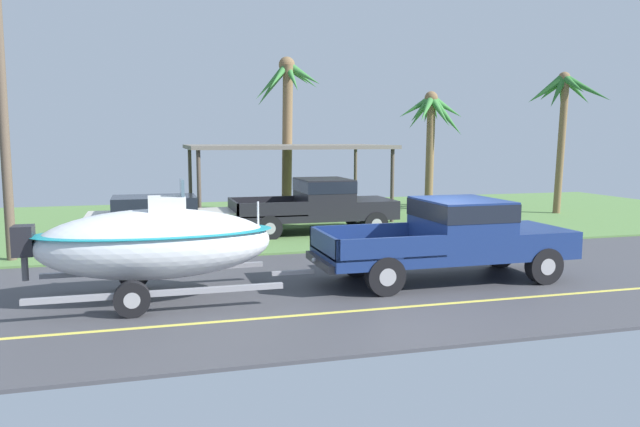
% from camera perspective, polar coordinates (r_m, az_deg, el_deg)
% --- Properties ---
extents(ground, '(36.00, 22.00, 0.11)m').
position_cam_1_polar(ground, '(21.79, 0.42, -1.41)').
color(ground, '#424247').
extents(pickup_truck_towing, '(5.86, 2.10, 1.81)m').
position_cam_1_polar(pickup_truck_towing, '(14.21, 12.60, -1.89)').
color(pickup_truck_towing, navy).
rests_on(pickup_truck_towing, ground).
extents(boat_on_trailer, '(5.72, 2.43, 2.36)m').
position_cam_1_polar(boat_on_trailer, '(12.52, -14.87, -2.65)').
color(boat_on_trailer, gray).
rests_on(boat_on_trailer, ground).
extents(parked_pickup_background, '(5.54, 2.16, 1.82)m').
position_cam_1_polar(parked_pickup_background, '(20.48, 0.25, 0.97)').
color(parked_pickup_background, black).
rests_on(parked_pickup_background, ground).
extents(parked_sedan_near, '(4.44, 1.92, 1.38)m').
position_cam_1_polar(parked_sedan_near, '(19.78, -14.41, -0.49)').
color(parked_sedan_near, beige).
rests_on(parked_sedan_near, ground).
extents(carport_awning, '(7.53, 4.67, 2.89)m').
position_cam_1_polar(carport_awning, '(23.99, -3.08, 5.99)').
color(carport_awning, '#4C4238').
rests_on(carport_awning, ground).
extents(palm_tree_near_left, '(3.12, 2.97, 5.25)m').
position_cam_1_polar(palm_tree_near_left, '(28.93, 10.21, 8.46)').
color(palm_tree_near_left, brown).
rests_on(palm_tree_near_left, ground).
extents(palm_tree_near_right, '(2.93, 2.78, 6.52)m').
position_cam_1_polar(palm_tree_near_right, '(26.53, -3.06, 10.53)').
color(palm_tree_near_right, brown).
rests_on(palm_tree_near_right, ground).
extents(palm_tree_mid, '(3.03, 3.15, 5.80)m').
position_cam_1_polar(palm_tree_mid, '(27.45, 21.38, 9.42)').
color(palm_tree_mid, brown).
rests_on(palm_tree_mid, ground).
extents(utility_pole, '(0.24, 1.80, 8.32)m').
position_cam_1_polar(utility_pole, '(17.58, -27.14, 9.96)').
color(utility_pole, brown).
rests_on(utility_pole, ground).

